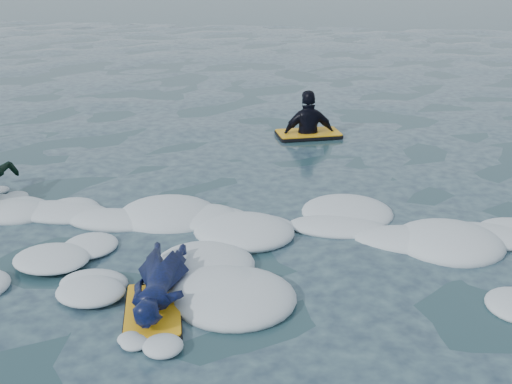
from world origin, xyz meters
The scene contains 4 objects.
ground centered at (0.00, 0.00, 0.00)m, with size 120.00×120.00×0.00m, color #1C3A43.
foam_band centered at (0.00, 1.03, 0.00)m, with size 12.00×3.10×0.30m, color silver, non-canonical shape.
prone_woman_unit centered at (0.14, -0.33, 0.19)m, with size 0.78×1.54×0.37m.
waiting_rider_unit centered at (1.09, 5.53, 0.00)m, with size 1.27×0.97×1.68m.
Camera 1 is at (1.90, -5.50, 3.26)m, focal length 45.00 mm.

